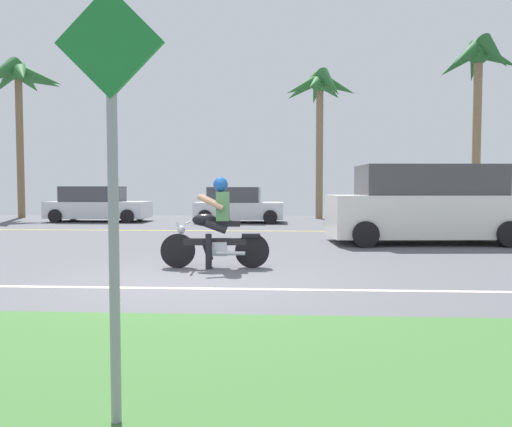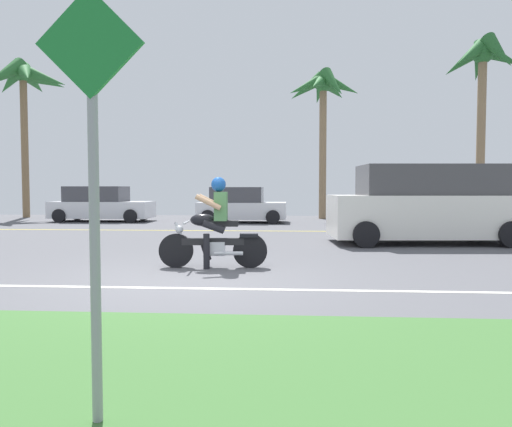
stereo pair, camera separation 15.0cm
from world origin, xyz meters
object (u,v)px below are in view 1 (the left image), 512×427
(parked_car_0, at_px, (97,205))
(palm_tree_1, at_px, (319,94))
(street_sign, at_px, (112,166))
(palm_tree_0, at_px, (19,82))
(suv_nearby, at_px, (425,205))
(palm_tree_2, at_px, (478,70))
(parked_car_1, at_px, (238,206))
(motorcyclist, at_px, (216,230))

(parked_car_0, distance_m, palm_tree_1, 11.17)
(palm_tree_1, distance_m, street_sign, 20.86)
(palm_tree_0, xyz_separation_m, palm_tree_1, (14.36, -0.10, -0.73))
(parked_car_0, bearing_deg, palm_tree_1, 14.35)
(suv_nearby, xyz_separation_m, palm_tree_2, (4.75, 9.09, 5.58))
(street_sign, bearing_deg, parked_car_1, 92.90)
(parked_car_1, distance_m, street_sign, 17.59)
(motorcyclist, distance_m, suv_nearby, 6.49)
(palm_tree_0, bearing_deg, parked_car_1, -14.50)
(parked_car_1, xyz_separation_m, palm_tree_0, (-10.82, 2.80, 5.83))
(suv_nearby, xyz_separation_m, street_sign, (-4.68, -10.16, 0.57))
(palm_tree_1, xyz_separation_m, street_sign, (-2.65, -20.25, -4.24))
(street_sign, bearing_deg, suv_nearby, 65.28)
(palm_tree_2, xyz_separation_m, street_sign, (-9.43, -19.25, -5.00))
(palm_tree_0, height_order, palm_tree_2, palm_tree_2)
(palm_tree_1, xyz_separation_m, palm_tree_2, (6.78, -1.00, 0.76))
(motorcyclist, distance_m, palm_tree_1, 15.49)
(motorcyclist, distance_m, parked_car_1, 11.66)
(palm_tree_1, distance_m, palm_tree_2, 6.89)
(parked_car_0, height_order, palm_tree_1, palm_tree_1)
(palm_tree_0, xyz_separation_m, street_sign, (11.71, -20.35, -4.97))
(motorcyclist, height_order, palm_tree_2, palm_tree_2)
(suv_nearby, relative_size, palm_tree_1, 0.74)
(suv_nearby, xyz_separation_m, palm_tree_1, (-2.02, 10.09, 4.82))
(suv_nearby, relative_size, street_sign, 2.01)
(suv_nearby, bearing_deg, motorcyclist, -139.05)
(suv_nearby, distance_m, palm_tree_0, 20.08)
(parked_car_0, bearing_deg, parked_car_1, -2.25)
(motorcyclist, distance_m, street_sign, 5.98)
(suv_nearby, height_order, palm_tree_2, palm_tree_2)
(parked_car_1, height_order, palm_tree_0, palm_tree_0)
(suv_nearby, relative_size, palm_tree_0, 0.67)
(motorcyclist, bearing_deg, palm_tree_2, 54.12)
(motorcyclist, bearing_deg, suv_nearby, 40.95)
(motorcyclist, relative_size, parked_car_0, 0.46)
(motorcyclist, xyz_separation_m, palm_tree_2, (9.65, 13.34, 5.87))
(street_sign, bearing_deg, motorcyclist, 92.14)
(parked_car_1, height_order, palm_tree_1, palm_tree_1)
(suv_nearby, height_order, palm_tree_1, palm_tree_1)
(motorcyclist, height_order, parked_car_0, motorcyclist)
(motorcyclist, bearing_deg, parked_car_1, 93.28)
(parked_car_0, distance_m, palm_tree_0, 7.93)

